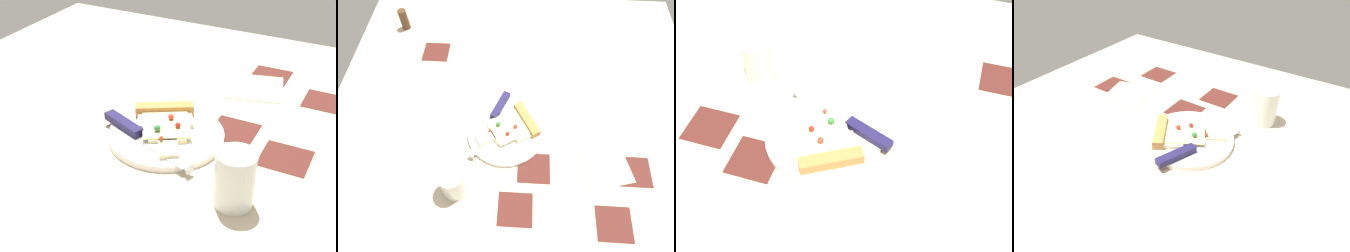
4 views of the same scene
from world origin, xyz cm
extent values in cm
cube|color=#C6B293|center=(0.00, 0.00, -1.50)|extent=(116.67, 116.67, 3.00)
cube|color=#4C1E19|center=(-0.99, 29.87, -0.10)|extent=(9.00, 9.00, 0.20)
cube|color=#4C1E19|center=(-5.64, 18.13, -0.10)|extent=(9.00, 9.00, 0.20)
cube|color=#4C1E19|center=(-25.92, 32.05, -0.10)|extent=(9.00, 9.00, 0.20)
cube|color=#4C1E19|center=(-33.29, 17.52, -0.10)|extent=(9.00, 9.00, 0.20)
cube|color=#4C1E19|center=(29.58, -24.60, -0.10)|extent=(9.00, 9.00, 0.20)
cylinder|color=white|center=(2.81, 7.15, 0.67)|extent=(22.63, 22.63, 1.34)
cube|color=beige|center=(-0.65, 5.15, 1.84)|extent=(10.71, 12.53, 1.00)
cube|color=beige|center=(4.11, 7.90, 1.84)|extent=(8.46, 9.04, 1.00)
cube|color=beige|center=(8.43, 10.41, 1.84)|extent=(6.30, 5.72, 1.00)
cube|color=#F2E099|center=(1.94, 6.65, 2.49)|extent=(13.27, 12.97, 0.30)
cube|color=#B27A3D|center=(-3.25, 3.64, 2.44)|extent=(8.27, 11.69, 2.20)
sphere|color=red|center=(0.15, 6.76, 3.24)|extent=(1.21, 1.21, 1.21)
sphere|color=red|center=(7.30, 8.37, 3.04)|extent=(0.81, 0.81, 0.81)
sphere|color=#2D7A38|center=(5.01, 6.35, 3.30)|extent=(1.33, 1.33, 1.33)
sphere|color=#B21E14|center=(2.14, 9.31, 3.19)|extent=(1.11, 1.11, 1.11)
cube|color=silver|center=(9.39, 9.92, 1.49)|extent=(6.29, 11.89, 0.30)
cone|color=silver|center=(11.60, 15.50, 1.49)|extent=(2.60, 2.60, 2.00)
cube|color=#1E1947|center=(4.96, -1.23, 2.14)|extent=(5.73, 10.11, 1.60)
cylinder|color=silver|center=(15.05, 25.47, 4.91)|extent=(6.55, 6.55, 9.81)
cylinder|color=#4C2D19|center=(43.08, -36.70, 3.75)|extent=(3.08, 3.08, 7.50)
cube|color=beige|center=(-25.31, 15.98, 0.20)|extent=(15.84, 15.84, 0.40)
camera|label=1|loc=(72.73, 42.84, 52.16)|focal=51.31mm
camera|label=2|loc=(-0.46, 51.71, 76.08)|focal=31.72mm
camera|label=3|loc=(-49.40, -12.99, 71.80)|focal=49.85mm
camera|label=4|loc=(36.48, -45.27, 49.48)|focal=33.67mm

